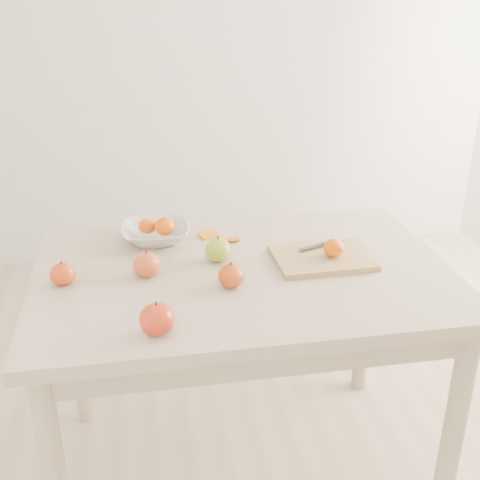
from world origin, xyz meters
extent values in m
plane|color=#C6B293|center=(0.00, 0.00, 0.00)|extent=(3.50, 3.50, 0.00)
plane|color=white|center=(0.00, 1.75, 1.35)|extent=(3.50, 0.00, 3.50)
cube|color=#C4B094|center=(0.00, 0.00, 0.73)|extent=(1.20, 0.80, 0.04)
cylinder|color=#BCAA8E|center=(-0.54, 0.34, 0.35)|extent=(0.06, 0.06, 0.71)
cylinder|color=#BCAA8E|center=(0.54, 0.34, 0.35)|extent=(0.06, 0.06, 0.71)
cylinder|color=#BCAA8E|center=(0.54, -0.34, 0.35)|extent=(0.06, 0.06, 0.71)
cube|color=tan|center=(0.24, 0.01, 0.76)|extent=(0.29, 0.22, 0.02)
ellipsoid|color=orange|center=(0.27, 0.00, 0.80)|extent=(0.06, 0.06, 0.05)
imported|color=silver|center=(-0.24, 0.24, 0.78)|extent=(0.22, 0.22, 0.05)
ellipsoid|color=#EA4C08|center=(-0.26, 0.25, 0.80)|extent=(0.06, 0.06, 0.05)
ellipsoid|color=#E05F07|center=(-0.21, 0.23, 0.80)|extent=(0.07, 0.07, 0.06)
cube|color=orange|center=(-0.07, 0.25, 0.75)|extent=(0.07, 0.06, 0.01)
cube|color=#DF4E0F|center=(0.00, 0.20, 0.75)|extent=(0.05, 0.04, 0.01)
cube|color=silver|center=(0.30, 0.09, 0.78)|extent=(0.08, 0.04, 0.01)
cube|color=#3B3E44|center=(0.22, 0.06, 0.78)|extent=(0.09, 0.05, 0.00)
ellipsoid|color=#719716|center=(-0.06, 0.06, 0.79)|extent=(0.08, 0.08, 0.07)
ellipsoid|color=#9C0203|center=(-0.26, -0.30, 0.79)|extent=(0.09, 0.09, 0.08)
ellipsoid|color=#930A09|center=(-0.50, -0.01, 0.78)|extent=(0.07, 0.07, 0.06)
ellipsoid|color=#A02411|center=(-0.05, -0.10, 0.78)|extent=(0.07, 0.07, 0.07)
ellipsoid|color=#A31E2A|center=(-0.27, 0.00, 0.79)|extent=(0.08, 0.08, 0.07)
camera|label=1|loc=(-0.28, -1.53, 1.54)|focal=45.00mm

